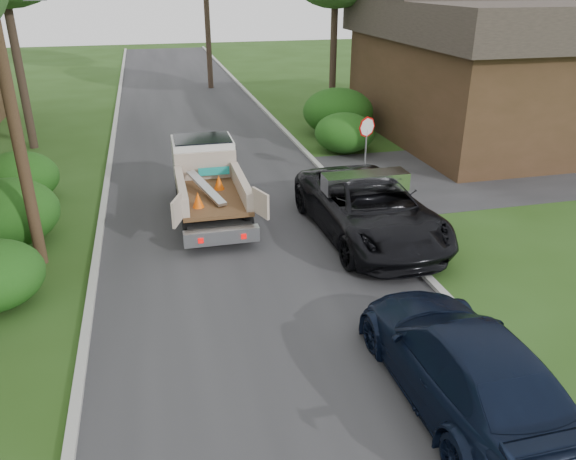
% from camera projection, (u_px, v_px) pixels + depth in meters
% --- Properties ---
extents(ground, '(120.00, 120.00, 0.00)m').
position_uv_depth(ground, '(286.00, 340.00, 11.83)').
color(ground, '#224012').
rests_on(ground, ground).
extents(road, '(8.00, 90.00, 0.02)m').
position_uv_depth(road, '(221.00, 185.00, 20.67)').
color(road, '#28282B').
rests_on(road, ground).
extents(side_street, '(16.00, 7.00, 0.02)m').
position_uv_depth(side_street, '(523.00, 169.00, 22.43)').
color(side_street, '#28282B').
rests_on(side_street, ground).
extents(curb_left, '(0.20, 90.00, 0.12)m').
position_uv_depth(curb_left, '(106.00, 193.00, 19.75)').
color(curb_left, '#9E9E99').
rests_on(curb_left, ground).
extents(curb_right, '(0.20, 90.00, 0.12)m').
position_uv_depth(curb_right, '(328.00, 175.00, 21.55)').
color(curb_right, '#9E9E99').
rests_on(curb_right, ground).
extents(stop_sign, '(0.71, 0.32, 2.48)m').
position_uv_depth(stop_sign, '(366.00, 136.00, 20.20)').
color(stop_sign, slate).
rests_on(stop_sign, ground).
extents(utility_pole, '(2.42, 1.25, 10.00)m').
position_uv_depth(utility_pole, '(3.00, 64.00, 12.91)').
color(utility_pole, '#382619').
rests_on(utility_pole, ground).
extents(house_right, '(9.72, 12.96, 6.20)m').
position_uv_depth(house_right, '(488.00, 69.00, 25.77)').
color(house_right, '#3B2918').
rests_on(house_right, ground).
extents(hedge_left_b, '(2.86, 2.86, 1.87)m').
position_uv_depth(hedge_left_b, '(7.00, 213.00, 15.77)').
color(hedge_left_b, '#133D0E').
rests_on(hedge_left_b, ground).
extents(hedge_left_c, '(2.60, 2.60, 1.70)m').
position_uv_depth(hedge_left_c, '(19.00, 177.00, 18.83)').
color(hedge_left_c, '#133D0E').
rests_on(hedge_left_c, ground).
extents(hedge_right_a, '(2.60, 2.60, 1.70)m').
position_uv_depth(hedge_right_a, '(345.00, 133.00, 24.26)').
color(hedge_right_a, '#133D0E').
rests_on(hedge_right_a, ground).
extents(hedge_right_b, '(3.38, 3.38, 2.21)m').
position_uv_depth(hedge_right_b, '(338.00, 111.00, 26.96)').
color(hedge_right_b, '#133D0E').
rests_on(hedge_right_b, ground).
extents(flatbed_truck, '(2.61, 5.56, 2.10)m').
position_uv_depth(flatbed_truck, '(207.00, 175.00, 18.19)').
color(flatbed_truck, black).
rests_on(flatbed_truck, ground).
extents(black_pickup, '(3.15, 6.46, 1.77)m').
position_uv_depth(black_pickup, '(369.00, 208.00, 16.24)').
color(black_pickup, black).
rests_on(black_pickup, ground).
extents(navy_suv, '(2.25, 5.48, 1.59)m').
position_uv_depth(navy_suv, '(463.00, 363.00, 9.86)').
color(navy_suv, black).
rests_on(navy_suv, ground).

